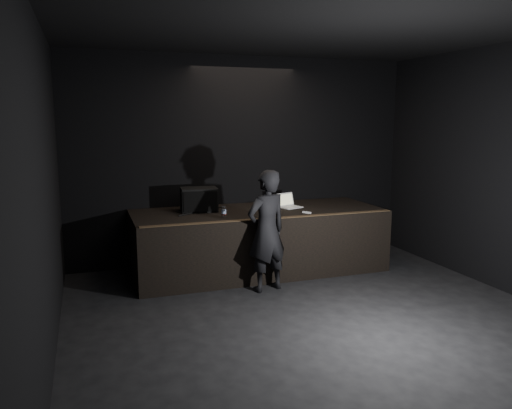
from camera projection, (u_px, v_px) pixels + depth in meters
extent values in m
plane|color=black|center=(338.00, 338.00, 5.65)|extent=(7.00, 7.00, 0.00)
cube|color=black|center=(244.00, 160.00, 8.61)|extent=(6.00, 0.10, 3.50)
cube|color=black|center=(39.00, 199.00, 4.39)|extent=(0.10, 7.00, 3.50)
cube|color=black|center=(347.00, 14.00, 5.05)|extent=(6.00, 7.00, 0.04)
cube|color=black|center=(258.00, 240.00, 8.11)|extent=(4.00, 1.50, 1.00)
cube|color=brown|center=(274.00, 218.00, 7.36)|extent=(3.92, 0.10, 0.01)
cube|color=black|center=(199.00, 199.00, 7.90)|extent=(0.60, 0.45, 0.38)
cube|color=black|center=(201.00, 202.00, 7.70)|extent=(0.52, 0.07, 0.32)
cylinder|color=black|center=(202.00, 211.00, 7.89)|extent=(0.86, 0.58, 0.02)
cube|color=silver|center=(291.00, 207.00, 8.23)|extent=(0.39, 0.33, 0.02)
cube|color=silver|center=(291.00, 207.00, 8.23)|extent=(0.31, 0.22, 0.00)
cube|color=silver|center=(285.00, 199.00, 8.33)|extent=(0.34, 0.17, 0.21)
cube|color=#E28442|center=(286.00, 199.00, 8.32)|extent=(0.29, 0.14, 0.17)
cylinder|color=silver|center=(224.00, 212.00, 7.41)|extent=(0.07, 0.07, 0.17)
cylinder|color=navy|center=(224.00, 212.00, 7.41)|extent=(0.07, 0.07, 0.07)
cylinder|color=maroon|center=(224.00, 214.00, 7.42)|extent=(0.07, 0.07, 0.01)
cylinder|color=white|center=(266.00, 205.00, 8.18)|extent=(0.08, 0.08, 0.10)
cube|color=silver|center=(307.00, 212.00, 7.75)|extent=(0.11, 0.14, 0.03)
imported|color=black|center=(267.00, 231.00, 7.09)|extent=(0.73, 0.58, 1.75)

